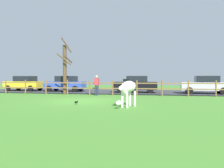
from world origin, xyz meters
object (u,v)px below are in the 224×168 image
at_px(parked_car_silver, 205,85).
at_px(visitor_near_fence, 97,84).
at_px(parked_car_yellow, 24,83).
at_px(crow_on_grass, 76,102).
at_px(parked_car_blue, 65,84).
at_px(parked_car_black, 136,84).
at_px(zebra, 128,89).
at_px(bare_tree, 65,68).

bearing_deg(parked_car_silver, visitor_near_fence, -160.36).
xyz_separation_m(parked_car_yellow, visitor_near_fence, (9.00, -3.87, 0.06)).
bearing_deg(crow_on_grass, parked_car_blue, 115.91).
relative_size(crow_on_grass, parked_car_black, 0.05).
distance_m(parked_car_silver, visitor_near_fence, 9.50).
distance_m(parked_car_black, parked_car_silver, 6.10).
relative_size(parked_car_silver, parked_car_blue, 1.00).
xyz_separation_m(zebra, visitor_near_fence, (-3.51, 6.84, -0.02)).
xyz_separation_m(bare_tree, parked_car_yellow, (-5.94, 3.18, -1.43)).
xyz_separation_m(bare_tree, zebra, (6.57, -7.53, -1.35)).
bearing_deg(crow_on_grass, bare_tree, 117.43).
bearing_deg(parked_car_black, parked_car_yellow, 178.48).
bearing_deg(crow_on_grass, visitor_near_fence, 95.28).
bearing_deg(parked_car_black, bare_tree, -154.19).
bearing_deg(bare_tree, zebra, -48.89).
xyz_separation_m(parked_car_black, parked_car_silver, (6.09, -0.36, 0.00)).
relative_size(parked_car_silver, parked_car_yellow, 0.98).
height_order(bare_tree, parked_car_black, bare_tree).
distance_m(parked_car_black, parked_car_yellow, 11.87).
bearing_deg(zebra, bare_tree, 131.11).
height_order(parked_car_silver, visitor_near_fence, visitor_near_fence).
distance_m(parked_car_blue, parked_car_yellow, 4.65).
relative_size(parked_car_blue, parked_car_yellow, 0.99).
height_order(zebra, parked_car_black, parked_car_black).
bearing_deg(zebra, crow_on_grass, 170.19).
bearing_deg(bare_tree, crow_on_grass, -62.57).
height_order(bare_tree, crow_on_grass, bare_tree).
bearing_deg(zebra, parked_car_silver, 61.54).
bearing_deg(zebra, parked_car_black, 93.55).
relative_size(crow_on_grass, parked_car_silver, 0.05).
distance_m(zebra, crow_on_grass, 3.07).
relative_size(parked_car_silver, visitor_near_fence, 2.46).
bearing_deg(parked_car_blue, parked_car_yellow, 179.37).
relative_size(bare_tree, visitor_near_fence, 2.97).
relative_size(zebra, parked_car_blue, 0.46).
xyz_separation_m(parked_car_silver, visitor_near_fence, (-8.95, -3.19, 0.06)).
distance_m(parked_car_silver, parked_car_blue, 13.32).
xyz_separation_m(bare_tree, parked_car_blue, (-1.29, 3.13, -1.43)).
relative_size(parked_car_black, visitor_near_fence, 2.47).
height_order(parked_car_silver, parked_car_yellow, same).
height_order(zebra, parked_car_silver, parked_car_silver).
bearing_deg(parked_car_blue, parked_car_black, -2.10).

